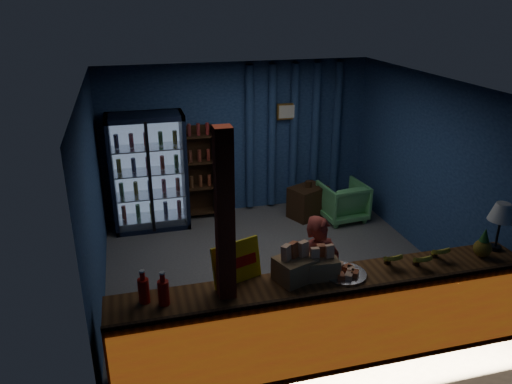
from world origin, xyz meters
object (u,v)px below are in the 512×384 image
at_px(green_chair, 343,201).
at_px(pastry_tray, 344,273).
at_px(table_lamp, 502,214).
at_px(shopkeeper, 318,276).

bearing_deg(green_chair, pastry_tray, 60.59).
bearing_deg(table_lamp, pastry_tray, -177.89).
bearing_deg(pastry_tray, table_lamp, 2.11).
distance_m(shopkeeper, table_lamp, 2.12).
relative_size(pastry_tray, table_lamp, 0.81).
distance_m(shopkeeper, green_chair, 3.16).
relative_size(shopkeeper, green_chair, 1.94).
xyz_separation_m(pastry_tray, table_lamp, (1.86, 0.07, 0.42)).
bearing_deg(green_chair, table_lamp, 92.96).
height_order(shopkeeper, table_lamp, table_lamp).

